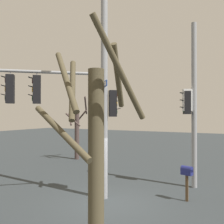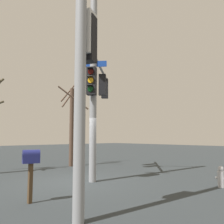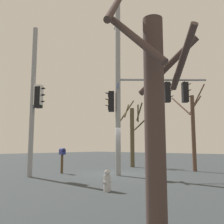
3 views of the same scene
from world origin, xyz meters
TOP-DOWN VIEW (x-y plane):
  - ground_plane at (0.00, 0.00)m, footprint 80.00×80.00m
  - main_signal_pole_assembly at (-0.11, 0.96)m, footprint 3.79×5.63m
  - secondary_pole_assembly at (3.74, -2.40)m, footprint 0.52×0.76m
  - fire_hydrant at (4.29, 3.18)m, footprint 0.38×0.24m
  - mailbox at (1.69, -2.60)m, footprint 0.35×0.49m
  - bare_tree_corner at (-4.35, 2.60)m, footprint 1.99×1.97m

SIDE VIEW (x-z plane):
  - ground_plane at x=0.00m, z-range 0.00..0.00m
  - fire_hydrant at x=4.29m, z-range -0.02..0.71m
  - mailbox at x=1.69m, z-range 0.40..1.81m
  - bare_tree_corner at x=-4.35m, z-range -0.13..5.30m
  - secondary_pole_assembly at x=3.74m, z-range 0.06..7.91m
  - main_signal_pole_assembly at x=-0.11m, z-range 0.06..9.86m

